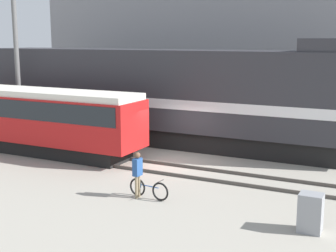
% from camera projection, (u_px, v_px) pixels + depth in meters
% --- Properties ---
extents(ground_plane, '(120.00, 120.00, 0.00)m').
position_uv_depth(ground_plane, '(174.00, 161.00, 22.33)').
color(ground_plane, '#9E998C').
extents(track_near, '(60.00, 1.51, 0.14)m').
position_uv_depth(track_near, '(159.00, 168.00, 20.99)').
color(track_near, '#47423D').
rests_on(track_near, ground).
extents(track_far, '(60.00, 1.51, 0.14)m').
position_uv_depth(track_far, '(200.00, 146.00, 25.20)').
color(track_far, '#47423D').
rests_on(track_far, ground).
extents(building_backdrop, '(30.50, 6.00, 10.07)m').
position_uv_depth(building_backdrop, '(253.00, 49.00, 32.38)').
color(building_backdrop, gray).
rests_on(building_backdrop, ground).
extents(freight_locomotive, '(21.28, 3.04, 5.79)m').
position_uv_depth(freight_locomotive, '(162.00, 95.00, 25.76)').
color(freight_locomotive, black).
rests_on(freight_locomotive, ground).
extents(streetcar, '(12.54, 2.54, 3.25)m').
position_uv_depth(streetcar, '(30.00, 116.00, 23.96)').
color(streetcar, black).
rests_on(streetcar, ground).
extents(bicycle, '(1.69, 0.44, 0.75)m').
position_uv_depth(bicycle, '(149.00, 189.00, 17.11)').
color(bicycle, black).
rests_on(bicycle, ground).
extents(person, '(0.25, 0.38, 1.72)m').
position_uv_depth(person, '(137.00, 170.00, 17.05)').
color(person, '#8C7A5B').
rests_on(person, ground).
extents(utility_pole_left, '(0.28, 0.28, 9.99)m').
position_uv_depth(utility_pole_left, '(16.00, 52.00, 26.82)').
color(utility_pole_left, '#595959').
rests_on(utility_pole_left, ground).
extents(signal_box, '(0.70, 0.60, 1.20)m').
position_uv_depth(signal_box, '(311.00, 213.00, 14.10)').
color(signal_box, gray).
rests_on(signal_box, ground).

